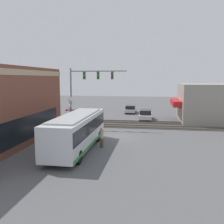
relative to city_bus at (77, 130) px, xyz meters
The scene contains 10 objects.
ground_plane 6.05m from the city_bus, 28.81° to the right, with size 120.00×120.00×0.00m, color #565659.
shop_building 22.54m from the city_bus, 40.16° to the right, with size 8.98×9.73×5.32m.
city_bus is the anchor object (origin of this frame).
traffic_signal_gantry 10.56m from the city_bus, ahead, with size 0.42×7.02×7.39m.
crossing_signal 9.19m from the city_bus, 22.05° to the left, with size 1.41×1.18×3.81m.
rail_track_near 11.56m from the city_bus, 14.17° to the right, with size 2.60×60.00×0.15m.
rail_track_far 14.66m from the city_bus, 11.09° to the right, with size 2.60×60.00×0.15m.
parked_car_white 17.83m from the city_bus, 17.65° to the right, with size 4.57×1.82×1.50m.
parked_car_silver 23.95m from the city_bus, ahead, with size 4.35×1.82×1.38m.
pedestrian_near_bus 2.31m from the city_bus, 62.77° to the right, with size 0.34×0.34×1.80m.
Camera 1 is at (-25.23, -3.41, 6.10)m, focal length 40.00 mm.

